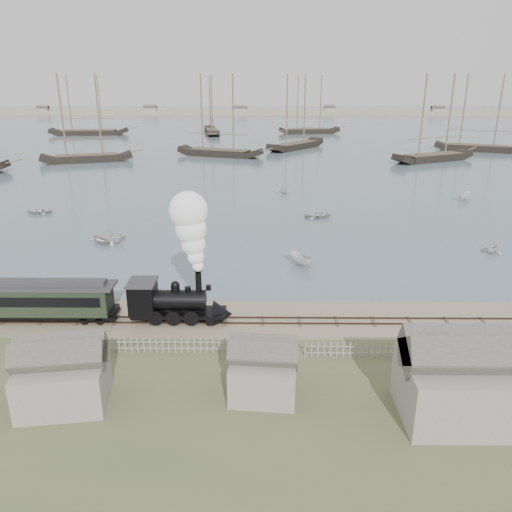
{
  "coord_description": "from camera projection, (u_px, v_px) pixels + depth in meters",
  "views": [
    {
      "loc": [
        1.8,
        -38.5,
        18.67
      ],
      "look_at": [
        1.4,
        4.06,
        3.5
      ],
      "focal_mm": 35.0,
      "sensor_mm": 36.0,
      "label": 1
    }
  ],
  "objects": [
    {
      "name": "rowboat_6",
      "position": [
        39.0,
        211.0,
        72.73
      ],
      "size": [
        2.81,
        3.77,
        0.75
      ],
      "primitive_type": "imported",
      "rotation": [
        0.0,
        0.0,
        4.78
      ],
      "color": "silver",
      "rests_on": "harbor_water"
    },
    {
      "name": "far_spit",
      "position": [
        258.0,
        114.0,
        278.03
      ],
      "size": [
        500.0,
        20.0,
        1.8
      ],
      "primitive_type": "cube",
      "color": "tan",
      "rests_on": "ground"
    },
    {
      "name": "rowboat_4",
      "position": [
        492.0,
        247.0,
        56.29
      ],
      "size": [
        3.42,
        3.4,
        1.36
      ],
      "primitive_type": "imported",
      "rotation": [
        0.0,
        0.0,
        5.55
      ],
      "color": "silver",
      "rests_on": "harbor_water"
    },
    {
      "name": "schooner_5",
      "position": [
        483.0,
        113.0,
        132.1
      ],
      "size": [
        22.59,
        13.12,
        20.0
      ],
      "primitive_type": null,
      "rotation": [
        0.0,
        0.0,
        -0.38
      ],
      "color": "black",
      "rests_on": "harbor_water"
    },
    {
      "name": "shed_right",
      "position": [
        451.0,
        416.0,
        29.24
      ],
      "size": [
        6.0,
        5.0,
        5.1
      ],
      "primitive_type": null,
      "color": "gray",
      "rests_on": "ground"
    },
    {
      "name": "rail_track",
      "position": [
        238.0,
        321.0,
        40.65
      ],
      "size": [
        120.0,
        1.8,
        0.16
      ],
      "color": "#36241D",
      "rests_on": "ground"
    },
    {
      "name": "schooner_7",
      "position": [
        211.0,
        105.0,
        173.43
      ],
      "size": [
        8.13,
        20.4,
        20.0
      ],
      "primitive_type": null,
      "rotation": [
        0.0,
        0.0,
        1.75
      ],
      "color": "black",
      "rests_on": "harbor_water"
    },
    {
      "name": "rowboat_5",
      "position": [
        465.0,
        196.0,
        80.48
      ],
      "size": [
        3.37,
        3.43,
        1.35
      ],
      "primitive_type": "imported",
      "rotation": [
        0.0,
        0.0,
        2.34
      ],
      "color": "silver",
      "rests_on": "harbor_water"
    },
    {
      "name": "schooner_4",
      "position": [
        438.0,
        118.0,
        115.8
      ],
      "size": [
        21.89,
        14.36,
        20.0
      ],
      "primitive_type": null,
      "rotation": [
        0.0,
        0.0,
        0.46
      ],
      "color": "black",
      "rests_on": "harbor_water"
    },
    {
      "name": "locomotive",
      "position": [
        188.0,
        267.0,
        39.1
      ],
      "size": [
        8.27,
        3.09,
        10.31
      ],
      "color": "black",
      "rests_on": "ground"
    },
    {
      "name": "schooner_8",
      "position": [
        310.0,
        105.0,
        175.47
      ],
      "size": [
        22.12,
        8.3,
        20.0
      ],
      "primitive_type": null,
      "rotation": [
        0.0,
        0.0,
        0.16
      ],
      "color": "black",
      "rests_on": "harbor_water"
    },
    {
      "name": "rowboat_2",
      "position": [
        300.0,
        260.0,
        52.34
      ],
      "size": [
        3.6,
        3.12,
        1.35
      ],
      "primitive_type": "imported",
      "rotation": [
        0.0,
        0.0,
        3.77
      ],
      "color": "silver",
      "rests_on": "harbor_water"
    },
    {
      "name": "rowboat_3",
      "position": [
        318.0,
        215.0,
        70.59
      ],
      "size": [
        3.03,
        4.07,
        0.81
      ],
      "primitive_type": "imported",
      "rotation": [
        0.0,
        0.0,
        1.64
      ],
      "color": "silver",
      "rests_on": "harbor_water"
    },
    {
      "name": "rowboat_0",
      "position": [
        102.0,
        239.0,
        59.96
      ],
      "size": [
        4.55,
        4.24,
        0.77
      ],
      "primitive_type": "imported",
      "rotation": [
        0.0,
        0.0,
        0.58
      ],
      "color": "silver",
      "rests_on": "harbor_water"
    },
    {
      "name": "harbor_water",
      "position": [
        256.0,
        127.0,
        202.66
      ],
      "size": [
        600.0,
        336.0,
        0.06
      ],
      "primitive_type": "cube",
      "color": "#445862",
      "rests_on": "ground"
    },
    {
      "name": "schooner_1",
      "position": [
        83.0,
        118.0,
        114.67
      ],
      "size": [
        21.27,
        10.92,
        20.0
      ],
      "primitive_type": null,
      "rotation": [
        0.0,
        0.0,
        0.31
      ],
      "color": "black",
      "rests_on": "harbor_water"
    },
    {
      "name": "schooner_6",
      "position": [
        86.0,
        105.0,
        171.2
      ],
      "size": [
        27.01,
        9.15,
        20.0
      ],
      "primitive_type": null,
      "rotation": [
        0.0,
        0.0,
        0.12
      ],
      "color": "black",
      "rests_on": "harbor_water"
    },
    {
      "name": "shed_mid",
      "position": [
        263.0,
        395.0,
        31.22
      ],
      "size": [
        4.0,
        3.5,
        3.6
      ],
      "primitive_type": null,
      "color": "gray",
      "rests_on": "ground"
    },
    {
      "name": "rowboat_1",
      "position": [
        112.0,
        236.0,
        59.49
      ],
      "size": [
        3.0,
        3.41,
        1.71
      ],
      "primitive_type": "imported",
      "rotation": [
        0.0,
        0.0,
        1.64
      ],
      "color": "silver",
      "rests_on": "harbor_water"
    },
    {
      "name": "schooner_3",
      "position": [
        297.0,
        112.0,
        136.63
      ],
      "size": [
        17.74,
        20.42,
        20.0
      ],
      "primitive_type": null,
      "rotation": [
        0.0,
        0.0,
        0.9
      ],
      "color": "black",
      "rests_on": "harbor_water"
    },
    {
      "name": "rowboat_7",
      "position": [
        284.0,
        189.0,
        85.84
      ],
      "size": [
        3.07,
        2.73,
        1.5
      ],
      "primitive_type": "imported",
      "rotation": [
        0.0,
        0.0,
        6.18
      ],
      "color": "silver",
      "rests_on": "harbor_water"
    },
    {
      "name": "beached_dinghy",
      "position": [
        44.0,
        307.0,
        42.29
      ],
      "size": [
        3.1,
        4.23,
        0.86
      ],
      "primitive_type": "imported",
      "rotation": [
        0.0,
        0.0,
        1.53
      ],
      "color": "silver",
      "rests_on": "ground"
    },
    {
      "name": "picket_fence_east",
      "position": [
        411.0,
        358.0,
        35.37
      ],
      "size": [
        15.0,
        0.1,
        1.2
      ],
      "primitive_type": null,
      "color": "gray",
      "rests_on": "ground"
    },
    {
      "name": "ground",
      "position": [
        239.0,
        310.0,
        42.54
      ],
      "size": [
        600.0,
        600.0,
        0.0
      ],
      "primitive_type": "plane",
      "color": "gray",
      "rests_on": "ground"
    },
    {
      "name": "shed_left",
      "position": [
        67.0,
        403.0,
        30.39
      ],
      "size": [
        5.0,
        4.0,
        4.1
      ],
      "primitive_type": null,
      "color": "gray",
      "rests_on": "ground"
    },
    {
      "name": "passenger_coach",
      "position": [
        38.0,
        299.0,
        40.15
      ],
      "size": [
        12.6,
        2.43,
        3.06
      ],
      "color": "black",
      "rests_on": "ground"
    },
    {
      "name": "schooner_2",
      "position": [
        219.0,
        115.0,
        123.41
      ],
      "size": [
        22.51,
        12.17,
        20.0
      ],
      "primitive_type": null,
      "rotation": [
        0.0,
        0.0,
        -0.34
      ],
      "color": "black",
      "rests_on": "harbor_water"
    },
    {
      "name": "picket_fence_west",
      "position": [
        145.0,
        353.0,
        36.01
      ],
      "size": [
        19.0,
        0.1,
        1.2
      ],
      "primitive_type": null,
      "color": "gray",
      "rests_on": "ground"
    }
  ]
}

